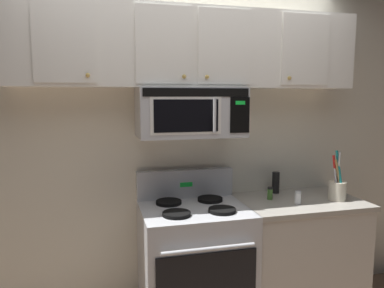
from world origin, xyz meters
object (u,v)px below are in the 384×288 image
at_px(utensil_crock_cream, 337,188).
at_px(spice_jar, 270,193).
at_px(salt_shaker, 298,198).
at_px(stove_range, 194,265).
at_px(pepper_mill, 276,183).
at_px(over_range_microwave, 190,112).

relative_size(utensil_crock_cream, spice_jar, 3.92).
distance_m(utensil_crock_cream, salt_shaker, 0.35).
bearing_deg(stove_range, utensil_crock_cream, -4.33).
distance_m(pepper_mill, spice_jar, 0.21).
bearing_deg(utensil_crock_cream, pepper_mill, 139.60).
height_order(over_range_microwave, pepper_mill, over_range_microwave).
relative_size(salt_shaker, pepper_mill, 0.56).
relative_size(over_range_microwave, spice_jar, 7.80).
distance_m(salt_shaker, pepper_mill, 0.33).
relative_size(over_range_microwave, salt_shaker, 7.82).
distance_m(utensil_crock_cream, spice_jar, 0.51).
bearing_deg(over_range_microwave, pepper_mill, 8.01).
bearing_deg(pepper_mill, over_range_microwave, -171.99).
distance_m(stove_range, over_range_microwave, 1.11).
relative_size(stove_range, utensil_crock_cream, 2.93).
relative_size(utensil_crock_cream, pepper_mill, 2.20).
bearing_deg(utensil_crock_cream, stove_range, 175.67).
distance_m(utensil_crock_cream, pepper_mill, 0.47).
relative_size(stove_range, salt_shaker, 11.52).
bearing_deg(over_range_microwave, stove_range, -89.86).
height_order(utensil_crock_cream, salt_shaker, utensil_crock_cream).
bearing_deg(spice_jar, salt_shaker, -47.85).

